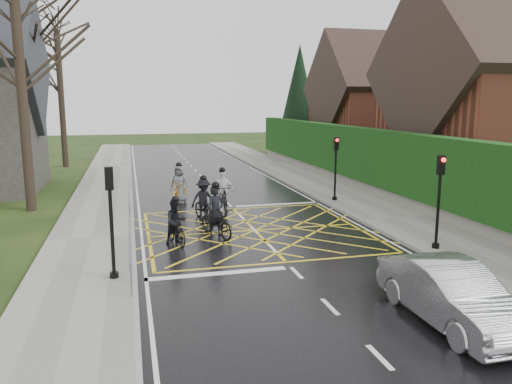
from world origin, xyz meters
name	(u,v)px	position (x,y,z in m)	size (l,w,h in m)	color
ground	(255,230)	(0.00, 0.00, 0.00)	(120.00, 120.00, 0.00)	black
road	(255,230)	(0.00, 0.00, 0.01)	(9.00, 80.00, 0.01)	black
sidewalk_right	(395,220)	(6.00, 0.00, 0.07)	(3.00, 80.00, 0.15)	gray
sidewalk_left	(91,239)	(-6.00, 0.00, 0.07)	(3.00, 80.00, 0.15)	gray
stone_wall	(367,187)	(7.75, 6.00, 0.35)	(0.50, 38.00, 0.70)	slate
hedge	(369,155)	(7.75, 6.00, 2.10)	(0.90, 38.00, 2.80)	black
house_near	(512,105)	(14.75, 4.00, 4.73)	(11.80, 9.80, 11.30)	brown
house_far	(381,108)	(14.75, 18.00, 4.36)	(9.80, 8.80, 10.30)	brown
conifer	(299,100)	(10.75, 26.00, 4.99)	(4.60, 4.60, 10.00)	black
tree_near	(17,30)	(-9.00, 6.00, 7.91)	(9.24, 9.24, 11.44)	black
tree_mid	(26,35)	(-10.00, 14.00, 8.63)	(10.08, 10.08, 12.48)	black
tree_far	(59,70)	(-9.30, 22.00, 7.19)	(8.40, 8.40, 10.40)	black
railing_south	(130,244)	(-4.65, -3.50, 0.78)	(0.05, 5.04, 1.03)	slate
railing_north	(129,197)	(-4.65, 4.00, 0.79)	(0.05, 6.04, 1.03)	slate
traffic_light_ne	(335,169)	(5.10, 4.20, 1.66)	(0.24, 0.31, 3.21)	black
traffic_light_se	(439,203)	(5.10, -4.20, 1.66)	(0.24, 0.31, 3.21)	black
traffic_light_sw	(112,224)	(-5.10, -4.50, 1.66)	(0.24, 0.31, 3.21)	black
cyclist_rear	(216,219)	(-1.57, -0.48, 0.66)	(1.43, 2.23, 2.04)	black
cyclist_back	(176,226)	(-3.09, -1.08, 0.64)	(0.90, 1.76, 1.70)	black
cyclist_mid	(204,204)	(-1.63, 2.23, 0.69)	(1.24, 2.06, 1.90)	black
cyclist_front	(223,195)	(-0.52, 3.88, 0.73)	(1.07, 1.98, 1.98)	black
cyclist_lead	(180,189)	(-2.25, 6.07, 0.69)	(1.48, 2.18, 2.00)	#C28A17
car	(451,294)	(2.26, -8.98, 0.69)	(1.46, 4.20, 1.38)	#B3B5BB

